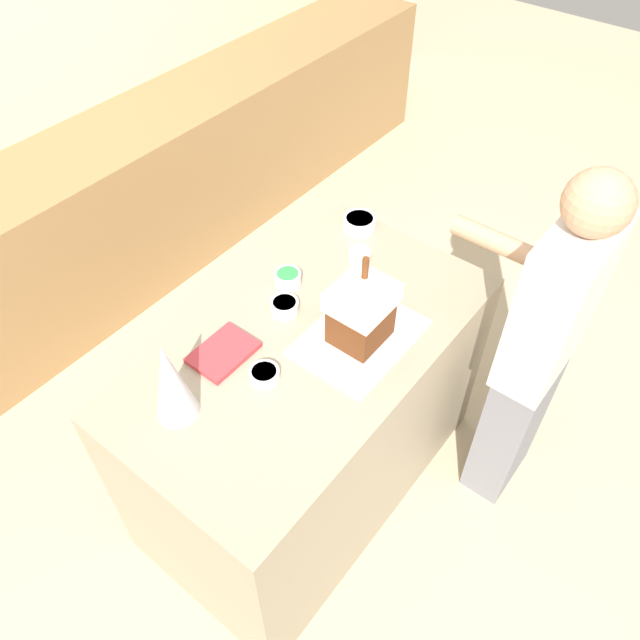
% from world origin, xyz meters
% --- Properties ---
extents(ground_plane, '(12.00, 12.00, 0.00)m').
position_xyz_m(ground_plane, '(0.00, 0.00, 0.00)').
color(ground_plane, '#C6B28E').
extents(back_cabinet_block, '(6.00, 0.60, 0.92)m').
position_xyz_m(back_cabinet_block, '(0.00, 1.73, 0.46)').
color(back_cabinet_block, '#9E7547').
rests_on(back_cabinet_block, ground_plane).
extents(kitchen_island, '(1.45, 0.79, 0.95)m').
position_xyz_m(kitchen_island, '(0.00, 0.00, 0.47)').
color(kitchen_island, gray).
rests_on(kitchen_island, ground_plane).
extents(baking_tray, '(0.45, 0.33, 0.01)m').
position_xyz_m(baking_tray, '(0.12, -0.13, 0.95)').
color(baking_tray, silver).
rests_on(baking_tray, kitchen_island).
extents(gingerbread_house, '(0.21, 0.19, 0.31)m').
position_xyz_m(gingerbread_house, '(0.12, -0.13, 1.08)').
color(gingerbread_house, '#5B2D14').
rests_on(gingerbread_house, baking_tray).
extents(decorative_tree, '(0.14, 0.14, 0.31)m').
position_xyz_m(decorative_tree, '(-0.49, 0.14, 1.10)').
color(decorative_tree, silver).
rests_on(decorative_tree, kitchen_island).
extents(candy_bowl_far_right, '(0.10, 0.10, 0.05)m').
position_xyz_m(candy_bowl_far_right, '(0.06, 0.17, 0.97)').
color(candy_bowl_far_right, white).
rests_on(candy_bowl_far_right, kitchen_island).
extents(candy_bowl_beside_tree, '(0.10, 0.10, 0.04)m').
position_xyz_m(candy_bowl_beside_tree, '(-0.22, 0.02, 0.97)').
color(candy_bowl_beside_tree, white).
rests_on(candy_bowl_beside_tree, kitchen_island).
extents(candy_bowl_near_tray_right, '(0.10, 0.10, 0.05)m').
position_xyz_m(candy_bowl_near_tray_right, '(0.18, 0.25, 0.98)').
color(candy_bowl_near_tray_right, white).
rests_on(candy_bowl_near_tray_right, kitchen_island).
extents(candy_bowl_center_rear, '(0.14, 0.14, 0.05)m').
position_xyz_m(candy_bowl_center_rear, '(0.63, 0.24, 0.97)').
color(candy_bowl_center_rear, white).
rests_on(candy_bowl_center_rear, kitchen_island).
extents(candy_bowl_near_tray_left, '(0.09, 0.09, 0.04)m').
position_xyz_m(candy_bowl_near_tray_left, '(0.47, 0.12, 0.97)').
color(candy_bowl_near_tray_left, silver).
rests_on(candy_bowl_near_tray_left, kitchen_island).
extents(cookbook, '(0.22, 0.16, 0.02)m').
position_xyz_m(cookbook, '(-0.23, 0.20, 0.96)').
color(cookbook, '#B23338').
rests_on(cookbook, kitchen_island).
extents(person, '(0.43, 0.53, 1.62)m').
position_xyz_m(person, '(0.56, -0.64, 0.84)').
color(person, slate).
rests_on(person, ground_plane).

